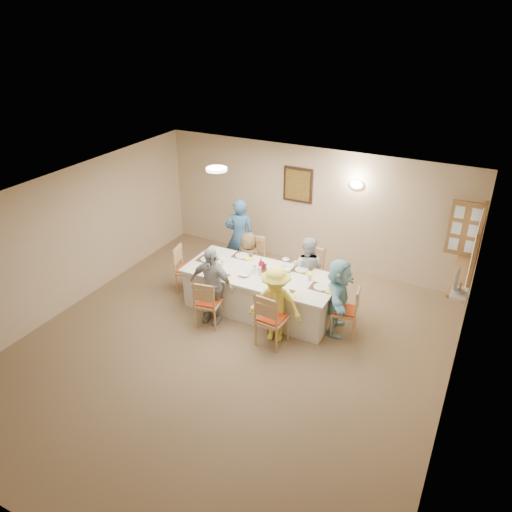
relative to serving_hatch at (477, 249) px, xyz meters
The scene contains 49 objects.
ground 4.28m from the serving_hatch, 143.22° to the right, with size 7.00×7.00×0.00m, color olive.
room_walls 4.01m from the serving_hatch, 143.22° to the right, with size 7.00×7.00×7.00m.
wall_picture 3.67m from the serving_hatch, 163.15° to the left, with size 0.62×0.05×0.72m.
wall_sconce 2.56m from the serving_hatch, 155.76° to the left, with size 0.26×0.09×0.18m, color white.
ceiling_light 4.41m from the serving_hatch, 167.93° to the right, with size 0.36×0.36×0.05m, color white.
serving_hatch is the anchor object (origin of this frame).
hatch_sill 0.54m from the serving_hatch, behind, with size 0.30×1.50×0.05m, color olive.
shutter_door 0.80m from the serving_hatch, 108.89° to the left, with size 0.55×0.04×1.00m, color olive.
fan_shelf 1.36m from the serving_hatch, 93.39° to the right, with size 0.22×0.36×0.03m, color white.
desk_fan 1.36m from the serving_hatch, 94.66° to the right, with size 0.30×0.30×0.28m, color #A5A5A8, non-canonical shape.
dining_table 3.63m from the serving_hatch, 162.52° to the right, with size 2.71×1.15×0.76m, color white.
chair_back_left 4.04m from the serving_hatch, behind, with size 0.45×0.45×0.95m, color tan, non-canonical shape.
chair_back_right 2.89m from the serving_hatch, behind, with size 0.46×0.46×0.97m, color tan, non-canonical shape.
chair_front_left 4.43m from the serving_hatch, 154.74° to the right, with size 0.43×0.43×0.89m, color tan, non-canonical shape.
chair_front_right 3.42m from the serving_hatch, 145.71° to the right, with size 0.47×0.47×0.97m, color tan, non-canonical shape.
chair_left_end 5.06m from the serving_hatch, 167.91° to the right, with size 0.44×0.44×0.91m, color tan, non-canonical shape.
chair_right_end 2.29m from the serving_hatch, 149.27° to the right, with size 0.43×0.43×0.89m, color tan, non-canonical shape.
diner_back_left 4.02m from the serving_hatch, behind, with size 0.59×0.43×1.12m, color brown.
diner_back_right 2.85m from the serving_hatch, behind, with size 0.67×0.55×1.28m, color #B8BBC3.
diner_front_left 4.33m from the serving_hatch, 156.21° to the right, with size 0.83×0.35×1.41m, color #A7A7A7.
diner_front_right 3.30m from the serving_hatch, 147.49° to the right, with size 0.93×0.64×1.34m, color #FBF04B.
diner_right_end 2.30m from the serving_hatch, 151.04° to the right, with size 0.64×1.30×1.35m, color #97D5E1.
caregiver 4.41m from the serving_hatch, behind, with size 0.68×0.60×1.57m, color #315C8D.
placemat_fl 4.22m from the serving_hatch, 159.48° to the right, with size 0.33×0.25×0.01m, color #472B19.
plate_fl 4.22m from the serving_hatch, 159.48° to the right, with size 0.22×0.22×0.01m, color white.
napkin_fl 4.08m from the serving_hatch, 157.91° to the right, with size 0.14×0.14×0.01m, color #FDFF35.
placemat_fr 3.15m from the serving_hatch, 151.60° to the right, with size 0.36×0.27×0.01m, color #472B19.
plate_fr 3.15m from the serving_hatch, 151.60° to the right, with size 0.25×0.25×0.02m, color white.
napkin_fr 3.02m from the serving_hatch, 149.06° to the right, with size 0.15×0.15×0.01m, color #FDFF35.
placemat_bl 4.01m from the serving_hatch, behind, with size 0.35×0.26×0.01m, color #472B19.
plate_bl 4.01m from the serving_hatch, behind, with size 0.25×0.25×0.02m, color white.
napkin_bl 3.84m from the serving_hatch, 169.81° to the right, with size 0.14×0.14×0.01m, color #FDFF35.
placemat_br 2.86m from the serving_hatch, 167.10° to the right, with size 0.35×0.26×0.01m, color #472B19.
plate_br 2.86m from the serving_hatch, 167.10° to the right, with size 0.24×0.24×0.01m, color white.
napkin_br 2.70m from the serving_hatch, 165.14° to the right, with size 0.14×0.14×0.01m, color #FDFF35.
placemat_le 4.58m from the serving_hatch, 166.72° to the right, with size 0.37×0.28×0.01m, color #472B19.
plate_le 4.57m from the serving_hatch, 166.72° to the right, with size 0.24×0.24×0.02m, color white.
napkin_le 4.41m from the serving_hatch, 165.53° to the right, with size 0.13×0.13×0.01m, color #FDFF35.
placemat_re 2.52m from the serving_hatch, 154.50° to the right, with size 0.38×0.28×0.01m, color #472B19.
plate_re 2.52m from the serving_hatch, 154.50° to the right, with size 0.25×0.25×0.02m, color white.
napkin_re 2.39m from the serving_hatch, 151.41° to the right, with size 0.15×0.15×0.01m, color #FDFF35.
teacup_a 4.37m from the serving_hatch, 161.32° to the right, with size 0.15×0.15×0.10m, color white.
teacup_b 2.99m from the serving_hatch, 169.93° to the right, with size 0.12×0.12×0.09m, color white.
bowl_a 3.79m from the serving_hatch, 160.35° to the right, with size 0.21×0.21×0.05m, color white.
bowl_b 3.11m from the serving_hatch, 165.30° to the right, with size 0.25×0.25×0.07m, color white.
condiment_ketchup 3.52m from the serving_hatch, 163.49° to the right, with size 0.11×0.11×0.26m, color #AE0E2C.
condiment_brown 3.48m from the serving_hatch, 163.80° to the right, with size 0.11×0.11×0.19m, color #4A1D13.
condiment_malt 3.43m from the serving_hatch, 161.27° to the right, with size 0.14×0.14×0.15m, color #4A1D13.
drinking_glass 3.65m from the serving_hatch, 164.01° to the right, with size 0.07×0.07×0.10m, color silver.
Camera 1 is at (3.30, -5.49, 4.99)m, focal length 35.00 mm.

